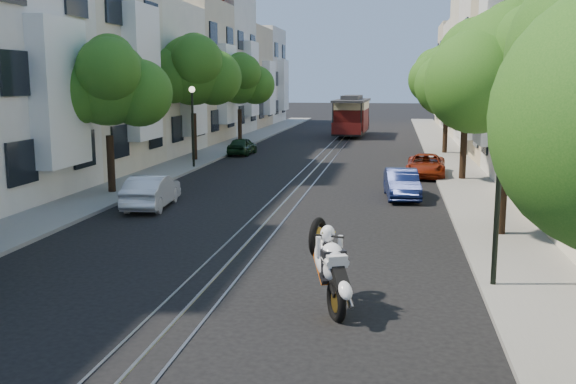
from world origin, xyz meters
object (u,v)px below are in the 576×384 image
at_px(lamp_east, 500,161).
at_px(parked_car_w_far, 242,146).
at_px(tree_w_c, 193,72).
at_px(sportbike_rider, 329,263).
at_px(tree_w_b, 108,85).
at_px(parked_car_e_mid, 402,184).
at_px(tree_w_d, 240,80).
at_px(tree_e_c, 468,80).
at_px(tree_e_d, 449,76).
at_px(tree_e_b, 511,74).
at_px(cable_car, 352,114).
at_px(parked_car_w_mid, 152,191).
at_px(lamp_west, 193,114).
at_px(parked_car_e_far, 426,165).

height_order(lamp_east, parked_car_w_far, lamp_east).
relative_size(tree_w_c, lamp_east, 1.71).
bearing_deg(parked_car_w_far, sportbike_rider, 109.36).
xyz_separation_m(tree_w_b, parked_car_e_mid, (11.54, 1.09, -3.83)).
bearing_deg(parked_car_w_far, tree_w_d, -73.35).
relative_size(tree_e_c, sportbike_rider, 3.05).
distance_m(tree_e_c, tree_w_d, 21.53).
distance_m(tree_w_b, parked_car_w_far, 15.37).
bearing_deg(lamp_east, tree_e_d, 87.96).
relative_size(tree_e_b, cable_car, 0.82).
bearing_deg(parked_car_w_mid, tree_w_c, -84.60).
bearing_deg(tree_w_b, parked_car_w_mid, -42.59).
height_order(lamp_east, parked_car_w_mid, lamp_east).
bearing_deg(tree_e_c, cable_car, 105.84).
distance_m(tree_e_b, lamp_east, 5.41).
bearing_deg(parked_car_w_far, tree_w_c, 66.23).
bearing_deg(tree_w_d, tree_e_b, -61.93).
bearing_deg(parked_car_e_mid, tree_w_b, -179.90).
height_order(tree_w_c, lamp_west, tree_w_c).
bearing_deg(tree_w_c, tree_e_c, -19.15).
xyz_separation_m(sportbike_rider, parked_car_e_mid, (1.55, 12.95, -0.41)).
height_order(tree_w_d, parked_car_e_far, tree_w_d).
height_order(tree_w_d, sportbike_rider, tree_w_d).
distance_m(tree_e_b, sportbike_rider, 8.98).
height_order(tree_w_d, parked_car_e_mid, tree_w_d).
height_order(tree_e_b, tree_e_d, tree_e_d).
height_order(sportbike_rider, parked_car_w_mid, sportbike_rider).
height_order(tree_e_d, cable_car, tree_e_d).
bearing_deg(tree_e_b, tree_w_d, 118.07).
distance_m(tree_e_d, parked_car_e_mid, 16.73).
bearing_deg(tree_e_d, parked_car_e_far, -99.57).
height_order(sportbike_rider, parked_car_w_far, sportbike_rider).
bearing_deg(cable_car, sportbike_rider, -84.72).
relative_size(cable_car, parked_car_e_far, 2.08).
bearing_deg(sportbike_rider, lamp_west, 91.84).
xyz_separation_m(tree_w_b, lamp_west, (0.84, 8.02, -1.55)).
height_order(tree_w_b, parked_car_e_mid, tree_w_b).
xyz_separation_m(tree_e_b, lamp_east, (-0.96, -4.98, -1.89)).
distance_m(parked_car_e_mid, parked_car_e_far, 6.18).
bearing_deg(tree_w_c, tree_w_d, 90.00).
bearing_deg(lamp_east, tree_e_c, 86.56).
xyz_separation_m(tree_w_b, tree_w_c, (0.00, 11.00, 0.67)).
xyz_separation_m(tree_e_d, parked_car_w_mid, (-11.84, -19.36, -4.26)).
height_order(tree_w_d, cable_car, tree_w_d).
bearing_deg(lamp_west, tree_e_d, 33.50).
xyz_separation_m(lamp_west, parked_car_w_far, (1.01, 6.74, -2.30)).
relative_size(tree_w_b, parked_car_e_mid, 1.82).
bearing_deg(parked_car_w_mid, tree_e_b, 161.95).
bearing_deg(tree_w_b, sportbike_rider, -49.90).
distance_m(tree_w_c, parked_car_w_mid, 14.31).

